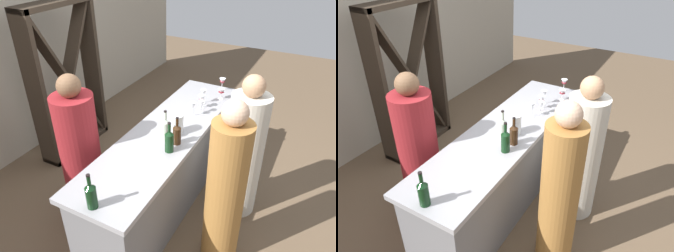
% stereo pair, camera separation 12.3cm
% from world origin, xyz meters
% --- Properties ---
extents(ground_plane, '(12.00, 12.00, 0.00)m').
position_xyz_m(ground_plane, '(0.00, 0.00, 0.00)').
color(ground_plane, brown).
extents(back_wall, '(8.00, 0.10, 2.80)m').
position_xyz_m(back_wall, '(0.00, 2.20, 1.40)').
color(back_wall, '#B2A893').
rests_on(back_wall, ground).
extents(bar_counter, '(2.55, 0.68, 0.91)m').
position_xyz_m(bar_counter, '(0.00, 0.00, 0.46)').
color(bar_counter, slate).
rests_on(bar_counter, ground).
extents(wine_rack, '(1.05, 0.28, 1.97)m').
position_xyz_m(wine_rack, '(0.34, 1.65, 0.99)').
color(wine_rack, '#33281E').
rests_on(wine_rack, ground).
extents(wine_bottle_leftmost_dark_green, '(0.08, 0.08, 0.30)m').
position_xyz_m(wine_bottle_leftmost_dark_green, '(-1.18, -0.01, 1.03)').
color(wine_bottle_leftmost_dark_green, black).
rests_on(wine_bottle_leftmost_dark_green, bar_counter).
extents(wine_bottle_second_left_dark_green, '(0.08, 0.08, 0.30)m').
position_xyz_m(wine_bottle_second_left_dark_green, '(-0.31, -0.18, 1.03)').
color(wine_bottle_second_left_dark_green, black).
rests_on(wine_bottle_second_left_dark_green, bar_counter).
extents(wine_bottle_center_amber_brown, '(0.08, 0.08, 0.28)m').
position_xyz_m(wine_bottle_center_amber_brown, '(-0.17, -0.18, 1.02)').
color(wine_bottle_center_amber_brown, '#331E0F').
rests_on(wine_bottle_center_amber_brown, bar_counter).
extents(wine_bottle_second_right_clear_pale, '(0.08, 0.08, 0.31)m').
position_xyz_m(wine_bottle_second_right_clear_pale, '(-0.15, -0.05, 1.03)').
color(wine_bottle_second_right_clear_pale, '#B7C6B2').
rests_on(wine_bottle_second_right_clear_pale, bar_counter).
extents(wine_glass_near_left, '(0.08, 0.08, 0.13)m').
position_xyz_m(wine_glass_near_left, '(0.93, -0.23, 1.00)').
color(wine_glass_near_left, white).
rests_on(wine_glass_near_left, bar_counter).
extents(wine_glass_near_center, '(0.08, 0.08, 0.16)m').
position_xyz_m(wine_glass_near_center, '(1.17, -0.15, 1.03)').
color(wine_glass_near_center, white).
rests_on(wine_glass_near_center, bar_counter).
extents(wine_glass_near_right, '(0.07, 0.07, 0.15)m').
position_xyz_m(wine_glass_near_right, '(0.49, -0.15, 1.02)').
color(wine_glass_near_right, white).
rests_on(wine_glass_near_right, bar_counter).
extents(wine_glass_far_left, '(0.07, 0.07, 0.16)m').
position_xyz_m(wine_glass_far_left, '(0.61, -0.11, 1.02)').
color(wine_glass_far_left, white).
rests_on(wine_glass_far_left, bar_counter).
extents(wine_glass_far_center, '(0.06, 0.06, 0.17)m').
position_xyz_m(wine_glass_far_center, '(0.38, -0.10, 1.03)').
color(wine_glass_far_center, white).
rests_on(wine_glass_far_center, bar_counter).
extents(wine_glass_far_right, '(0.07, 0.07, 0.17)m').
position_xyz_m(wine_glass_far_right, '(0.73, -0.08, 1.03)').
color(wine_glass_far_right, white).
rests_on(wine_glass_far_right, bar_counter).
extents(water_pitcher, '(0.11, 0.11, 0.20)m').
position_xyz_m(water_pitcher, '(0.01, -0.10, 1.01)').
color(water_pitcher, silver).
rests_on(water_pitcher, bar_counter).
extents(person_left_guest, '(0.41, 0.41, 1.56)m').
position_xyz_m(person_left_guest, '(0.24, -0.74, 0.72)').
color(person_left_guest, beige).
rests_on(person_left_guest, ground).
extents(person_center_guest, '(0.40, 0.40, 1.62)m').
position_xyz_m(person_center_guest, '(-0.43, -0.77, 0.76)').
color(person_center_guest, '#9E6B33').
rests_on(person_center_guest, ground).
extents(person_right_guest, '(0.47, 0.47, 1.60)m').
position_xyz_m(person_right_guest, '(-0.58, 0.67, 0.73)').
color(person_right_guest, maroon).
rests_on(person_right_guest, ground).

